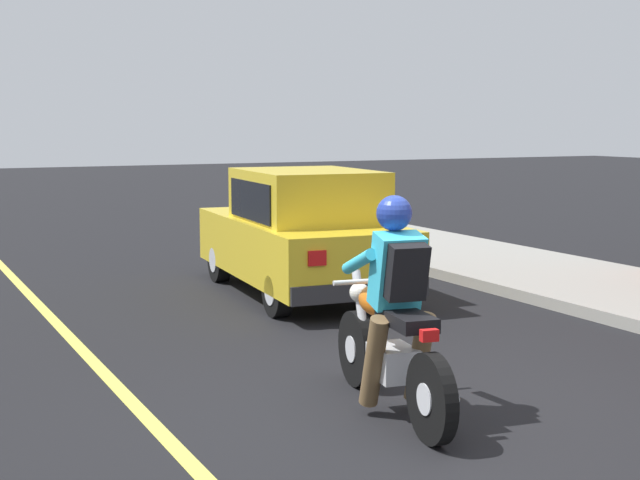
# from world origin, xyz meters

# --- Properties ---
(ground_plane) EXTENTS (80.00, 80.00, 0.00)m
(ground_plane) POSITION_xyz_m (0.00, 0.00, 0.00)
(ground_plane) COLOR black
(sidewalk_curb) EXTENTS (2.60, 22.00, 0.14)m
(sidewalk_curb) POSITION_xyz_m (4.71, 3.00, 0.07)
(sidewalk_curb) COLOR gray
(sidewalk_curb) RESTS_ON ground
(lane_stripe) EXTENTS (0.12, 19.80, 0.01)m
(lane_stripe) POSITION_xyz_m (-1.80, 3.00, 0.00)
(lane_stripe) COLOR #D1C64C
(lane_stripe) RESTS_ON ground
(motorcycle_with_rider) EXTENTS (0.64, 2.01, 1.62)m
(motorcycle_with_rider) POSITION_xyz_m (-0.14, 0.31, 0.68)
(motorcycle_with_rider) COLOR black
(motorcycle_with_rider) RESTS_ON ground
(car_hatchback) EXTENTS (1.96, 3.91, 1.57)m
(car_hatchback) POSITION_xyz_m (1.27, 4.78, 0.77)
(car_hatchback) COLOR black
(car_hatchback) RESTS_ON ground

